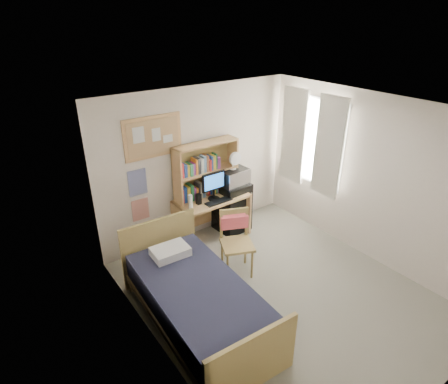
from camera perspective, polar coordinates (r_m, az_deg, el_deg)
floor at (r=5.58m, az=8.40°, el=-15.03°), size 3.60×4.20×0.02m
ceiling at (r=4.36m, az=10.65°, el=11.90°), size 3.60×4.20×0.02m
wall_back at (r=6.32m, az=-4.02°, el=4.31°), size 3.60×0.04×2.60m
wall_left at (r=3.94m, az=-9.99°, el=-10.70°), size 0.04×4.20×2.60m
wall_right at (r=6.14m, az=21.49°, el=1.79°), size 0.04×4.20×2.60m
window_unit at (r=6.66m, az=13.17°, el=7.54°), size 0.10×1.40×1.70m
curtain_left at (r=6.39m, az=15.65°, el=6.50°), size 0.04×0.55×1.70m
curtain_right at (r=6.89m, az=10.53°, el=8.41°), size 0.04×0.55×1.70m
bulletin_board at (r=5.76m, az=-10.77°, el=8.26°), size 0.94×0.03×0.64m
poster_wave at (r=5.88m, az=-13.06°, el=1.41°), size 0.30×0.01×0.42m
poster_japan at (r=6.08m, az=-12.62°, el=-2.62°), size 0.28×0.01×0.36m
desk at (r=6.49m, az=-1.83°, el=-3.95°), size 1.26×0.64×0.78m
desk_chair at (r=5.60m, az=2.00°, el=-7.95°), size 0.66×0.66×1.00m
mini_fridge at (r=6.73m, az=1.18°, el=-2.20°), size 0.57×0.57×0.90m
bed at (r=4.91m, az=-3.96°, el=-16.71°), size 1.20×2.25×0.61m
hutch at (r=6.22m, az=-2.73°, el=3.46°), size 1.14×0.30×0.93m
monitor at (r=6.16m, az=-1.59°, el=0.85°), size 0.43×0.04×0.46m
keyboard at (r=6.15m, az=-0.81°, el=-1.44°), size 0.47×0.16×0.02m
speaker_left at (r=6.07m, az=-3.89°, el=-1.07°), size 0.08×0.08×0.18m
speaker_right at (r=6.38m, az=0.63°, el=0.33°), size 0.07×0.07×0.17m
water_bottle at (r=5.95m, az=-5.14°, el=-1.47°), size 0.07×0.07×0.23m
hoodie at (r=5.62m, az=1.55°, el=-4.50°), size 0.43×0.28×0.20m
microwave at (r=6.46m, az=1.34°, el=2.38°), size 0.51×0.40×0.28m
desk_fan at (r=6.35m, az=1.37°, el=4.71°), size 0.24×0.24×0.28m
pillow at (r=5.22m, az=-8.19°, el=-8.96°), size 0.51×0.37×0.12m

